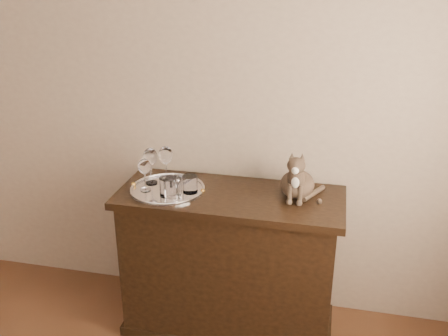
# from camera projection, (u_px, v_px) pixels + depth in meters

# --- Properties ---
(wall_back) EXTENTS (4.00, 0.10, 2.70)m
(wall_back) POSITION_uv_depth(u_px,v_px,m) (140.00, 83.00, 2.85)
(wall_back) COLOR tan
(wall_back) RESTS_ON ground
(sideboard) EXTENTS (1.20, 0.50, 0.85)m
(sideboard) POSITION_uv_depth(u_px,v_px,m) (230.00, 263.00, 2.79)
(sideboard) COLOR black
(sideboard) RESTS_ON ground
(tray) EXTENTS (0.40, 0.40, 0.01)m
(tray) POSITION_uv_depth(u_px,v_px,m) (168.00, 190.00, 2.68)
(tray) COLOR white
(tray) RESTS_ON sideboard
(wine_glass_a) EXTENTS (0.08, 0.08, 0.20)m
(wine_glass_a) POSITION_uv_depth(u_px,v_px,m) (151.00, 166.00, 2.71)
(wine_glass_a) COLOR silver
(wine_glass_a) RESTS_ON tray
(wine_glass_b) EXTENTS (0.08, 0.08, 0.21)m
(wine_glass_b) POSITION_uv_depth(u_px,v_px,m) (166.00, 164.00, 2.73)
(wine_glass_b) COLOR white
(wine_glass_b) RESTS_ON tray
(wine_glass_c) EXTENTS (0.07, 0.07, 0.18)m
(wine_glass_c) POSITION_uv_depth(u_px,v_px,m) (145.00, 174.00, 2.63)
(wine_glass_c) COLOR white
(wine_glass_c) RESTS_ON tray
(tumbler_a) EXTENTS (0.09, 0.09, 0.10)m
(tumbler_a) POSITION_uv_depth(u_px,v_px,m) (173.00, 187.00, 2.58)
(tumbler_a) COLOR silver
(tumbler_a) RESTS_ON tray
(tumbler_b) EXTENTS (0.09, 0.09, 0.10)m
(tumbler_b) POSITION_uv_depth(u_px,v_px,m) (168.00, 187.00, 2.58)
(tumbler_b) COLOR white
(tumbler_b) RESTS_ON tray
(tumbler_c) EXTENTS (0.08, 0.08, 0.09)m
(tumbler_c) POSITION_uv_depth(u_px,v_px,m) (190.00, 184.00, 2.62)
(tumbler_c) COLOR white
(tumbler_c) RESTS_ON tray
(cat) EXTENTS (0.28, 0.26, 0.27)m
(cat) POSITION_uv_depth(u_px,v_px,m) (298.00, 172.00, 2.56)
(cat) COLOR brown
(cat) RESTS_ON sideboard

